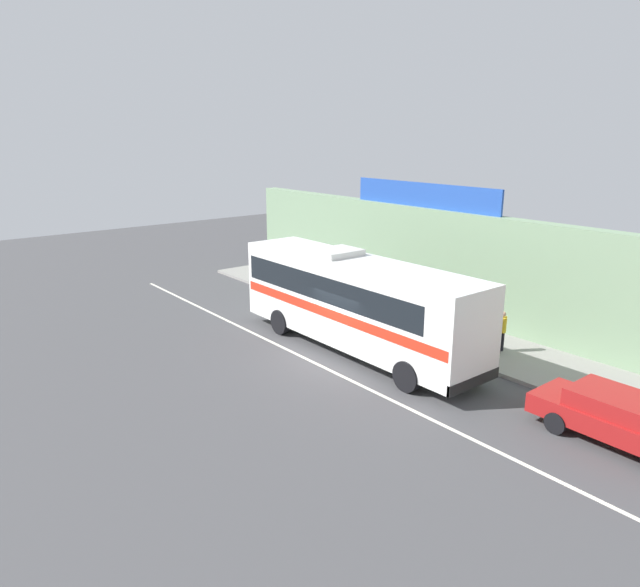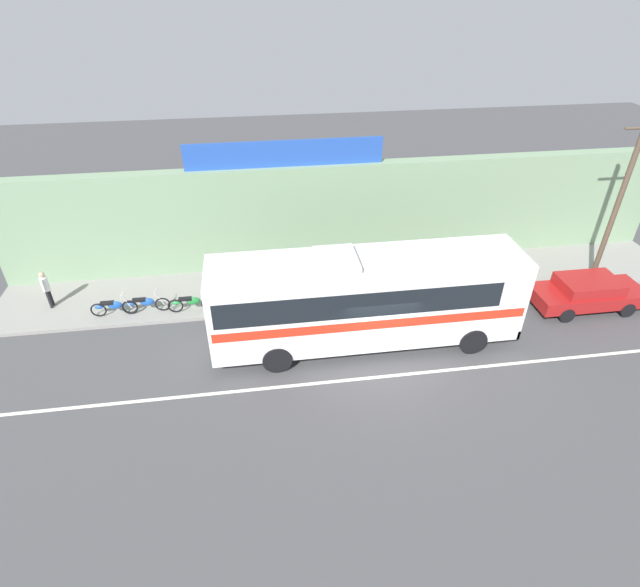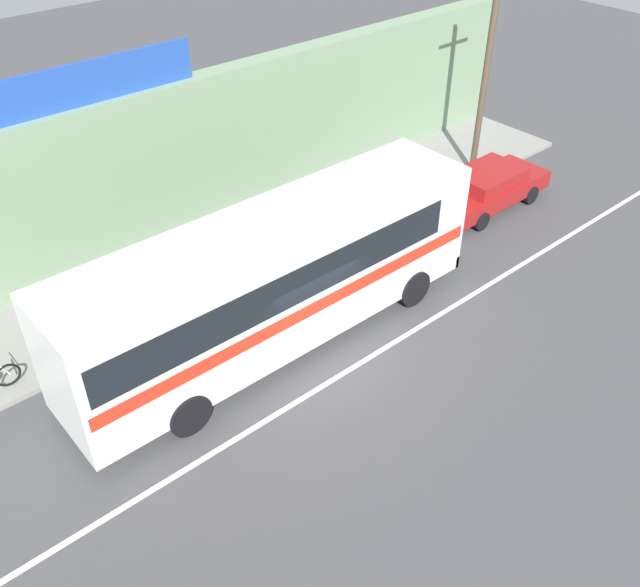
# 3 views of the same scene
# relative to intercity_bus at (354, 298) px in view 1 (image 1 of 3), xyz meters

# --- Properties ---
(ground_plane) EXTENTS (70.00, 70.00, 0.00)m
(ground_plane) POSITION_rel_intercity_bus_xyz_m (0.37, -1.21, -2.06)
(ground_plane) COLOR #444447
(sidewalk_slab) EXTENTS (30.00, 3.60, 0.14)m
(sidewalk_slab) POSITION_rel_intercity_bus_xyz_m (0.37, 3.99, -1.99)
(sidewalk_slab) COLOR gray
(sidewalk_slab) RESTS_ON ground_plane
(storefront_facade) EXTENTS (30.00, 0.70, 4.80)m
(storefront_facade) POSITION_rel_intercity_bus_xyz_m (0.37, 6.14, 0.34)
(storefront_facade) COLOR gray
(storefront_facade) RESTS_ON ground_plane
(storefront_billboard) EXTENTS (8.34, 0.12, 1.10)m
(storefront_billboard) POSITION_rel_intercity_bus_xyz_m (-2.21, 6.14, 3.29)
(storefront_billboard) COLOR #234CAD
(storefront_billboard) RESTS_ON storefront_facade
(road_center_stripe) EXTENTS (30.00, 0.14, 0.01)m
(road_center_stripe) POSITION_rel_intercity_bus_xyz_m (0.37, -2.01, -2.06)
(road_center_stripe) COLOR silver
(road_center_stripe) RESTS_ON ground_plane
(intercity_bus) EXTENTS (11.14, 2.59, 3.78)m
(intercity_bus) POSITION_rel_intercity_bus_xyz_m (0.00, 0.00, 0.00)
(intercity_bus) COLOR white
(intercity_bus) RESTS_ON ground_plane
(parked_car) EXTENTS (4.53, 1.87, 1.37)m
(parked_car) POSITION_rel_intercity_bus_xyz_m (9.62, 0.91, -1.33)
(parked_car) COLOR maroon
(parked_car) RESTS_ON ground_plane
(motorcycle_blue) EXTENTS (1.95, 0.56, 0.94)m
(motorcycle_blue) POSITION_rel_intercity_bus_xyz_m (-6.47, 2.73, -1.50)
(motorcycle_blue) COLOR black
(motorcycle_blue) RESTS_ON sidewalk_slab
(motorcycle_orange) EXTENTS (1.91, 0.56, 0.94)m
(motorcycle_orange) POSITION_rel_intercity_bus_xyz_m (-8.30, 2.92, -1.50)
(motorcycle_orange) COLOR black
(motorcycle_orange) RESTS_ON sidewalk_slab
(motorcycle_black) EXTENTS (1.83, 0.56, 0.94)m
(motorcycle_black) POSITION_rel_intercity_bus_xyz_m (-9.53, 2.86, -1.50)
(motorcycle_black) COLOR black
(motorcycle_black) RESTS_ON sidewalk_slab
(pedestrian_near_shop) EXTENTS (0.30, 0.48, 1.64)m
(pedestrian_near_shop) POSITION_rel_intercity_bus_xyz_m (-12.21, 3.88, -0.98)
(pedestrian_near_shop) COLOR black
(pedestrian_near_shop) RESTS_ON sidewalk_slab
(pedestrian_far_left) EXTENTS (0.30, 0.48, 1.57)m
(pedestrian_far_left) POSITION_rel_intercity_bus_xyz_m (3.86, 3.96, -1.02)
(pedestrian_far_left) COLOR black
(pedestrian_far_left) RESTS_ON sidewalk_slab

